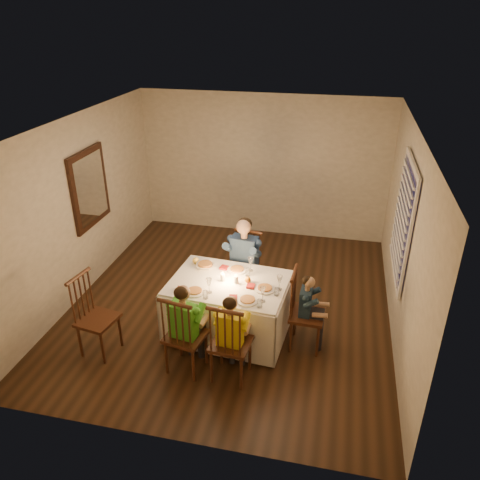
% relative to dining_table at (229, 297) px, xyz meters
% --- Properties ---
extents(ground, '(5.00, 5.00, 0.00)m').
position_rel_dining_table_xyz_m(ground, '(-0.13, 0.68, -0.56)').
color(ground, black).
rests_on(ground, ground).
extents(wall_left, '(0.02, 5.00, 2.60)m').
position_rel_dining_table_xyz_m(wall_left, '(-2.38, 0.68, 0.74)').
color(wall_left, beige).
rests_on(wall_left, ground).
extents(wall_right, '(0.02, 5.00, 2.60)m').
position_rel_dining_table_xyz_m(wall_right, '(2.12, 0.68, 0.74)').
color(wall_right, beige).
rests_on(wall_right, ground).
extents(wall_back, '(4.50, 0.02, 2.60)m').
position_rel_dining_table_xyz_m(wall_back, '(-0.13, 3.18, 0.74)').
color(wall_back, beige).
rests_on(wall_back, ground).
extents(ceiling, '(5.00, 5.00, 0.00)m').
position_rel_dining_table_xyz_m(ceiling, '(-0.13, 0.68, 2.04)').
color(ceiling, white).
rests_on(ceiling, wall_back).
extents(dining_table, '(1.59, 1.20, 0.75)m').
position_rel_dining_table_xyz_m(dining_table, '(0.00, 0.00, 0.00)').
color(dining_table, white).
rests_on(dining_table, ground).
extents(chair_adult, '(0.50, 0.48, 1.07)m').
position_rel_dining_table_xyz_m(chair_adult, '(0.03, 0.78, -0.56)').
color(chair_adult, '#3E1E10').
rests_on(chair_adult, ground).
extents(chair_near_left, '(0.51, 0.49, 1.07)m').
position_rel_dining_table_xyz_m(chair_near_left, '(-0.33, -0.79, -0.56)').
color(chair_near_left, '#3E1E10').
rests_on(chair_near_left, ground).
extents(chair_near_right, '(0.47, 0.46, 1.07)m').
position_rel_dining_table_xyz_m(chair_near_right, '(0.22, -0.80, -0.56)').
color(chair_near_right, '#3E1E10').
rests_on(chair_near_right, ground).
extents(chair_end, '(0.43, 0.45, 1.07)m').
position_rel_dining_table_xyz_m(chair_end, '(1.02, -0.05, -0.56)').
color(chair_end, '#3E1E10').
rests_on(chair_end, ground).
extents(chair_extra, '(0.49, 0.51, 1.07)m').
position_rel_dining_table_xyz_m(chair_extra, '(-1.48, -0.72, -0.56)').
color(chair_extra, '#3E1E10').
rests_on(chair_extra, ground).
extents(adult, '(0.56, 0.52, 1.31)m').
position_rel_dining_table_xyz_m(adult, '(0.03, 0.78, -0.56)').
color(adult, navy).
rests_on(adult, ground).
extents(child_green, '(0.47, 0.44, 1.17)m').
position_rel_dining_table_xyz_m(child_green, '(-0.33, -0.79, -0.56)').
color(child_green, green).
rests_on(child_green, ground).
extents(child_yellow, '(0.41, 0.38, 1.11)m').
position_rel_dining_table_xyz_m(child_yellow, '(0.22, -0.80, -0.56)').
color(child_yellow, gold).
rests_on(child_yellow, ground).
extents(child_teal, '(0.31, 0.34, 1.02)m').
position_rel_dining_table_xyz_m(child_teal, '(1.02, -0.05, -0.56)').
color(child_teal, '#192D40').
rests_on(child_teal, ground).
extents(setting_adult, '(0.28, 0.28, 0.02)m').
position_rel_dining_table_xyz_m(setting_adult, '(0.04, 0.29, 0.23)').
color(setting_adult, white).
rests_on(setting_adult, dining_table).
extents(setting_green, '(0.28, 0.28, 0.02)m').
position_rel_dining_table_xyz_m(setting_green, '(-0.34, -0.33, 0.23)').
color(setting_green, white).
rests_on(setting_green, dining_table).
extents(setting_yellow, '(0.28, 0.28, 0.02)m').
position_rel_dining_table_xyz_m(setting_yellow, '(0.32, -0.37, 0.23)').
color(setting_yellow, white).
rests_on(setting_yellow, dining_table).
extents(setting_teal, '(0.28, 0.28, 0.02)m').
position_rel_dining_table_xyz_m(setting_teal, '(0.48, -0.08, 0.23)').
color(setting_teal, white).
rests_on(setting_teal, dining_table).
extents(candle_left, '(0.06, 0.06, 0.10)m').
position_rel_dining_table_xyz_m(candle_left, '(-0.08, 0.01, 0.27)').
color(candle_left, white).
rests_on(candle_left, dining_table).
extents(candle_right, '(0.06, 0.06, 0.10)m').
position_rel_dining_table_xyz_m(candle_right, '(0.10, -0.01, 0.27)').
color(candle_right, white).
rests_on(candle_right, dining_table).
extents(squash, '(0.09, 0.09, 0.09)m').
position_rel_dining_table_xyz_m(squash, '(-0.55, 0.36, 0.27)').
color(squash, yellow).
rests_on(squash, dining_table).
extents(orange_fruit, '(0.08, 0.08, 0.08)m').
position_rel_dining_table_xyz_m(orange_fruit, '(0.24, 0.03, 0.26)').
color(orange_fruit, orange).
rests_on(orange_fruit, dining_table).
extents(serving_bowl, '(0.24, 0.24, 0.06)m').
position_rel_dining_table_xyz_m(serving_bowl, '(-0.39, 0.28, 0.25)').
color(serving_bowl, white).
rests_on(serving_bowl, dining_table).
extents(wall_mirror, '(0.06, 0.95, 1.15)m').
position_rel_dining_table_xyz_m(wall_mirror, '(-2.35, 0.98, 0.94)').
color(wall_mirror, black).
rests_on(wall_mirror, wall_left).
extents(window_blinds, '(0.07, 1.34, 1.54)m').
position_rel_dining_table_xyz_m(window_blinds, '(2.07, 0.78, 0.94)').
color(window_blinds, black).
rests_on(window_blinds, wall_right).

